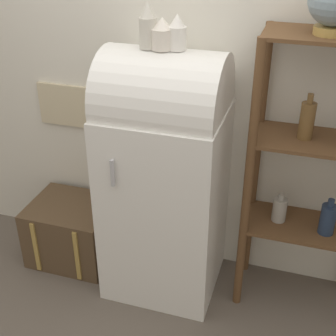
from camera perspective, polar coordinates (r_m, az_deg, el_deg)
The scene contains 9 objects.
ground_plane at distance 3.13m, azimuth -1.76°, elevation -16.07°, with size 12.00×12.00×0.00m, color #60564C.
wall_back at distance 2.87m, azimuth 1.54°, elevation 11.64°, with size 7.00×0.09×2.70m.
refrigerator at distance 2.80m, azimuth -0.41°, elevation -0.76°, with size 0.69×0.65×1.58m.
suitcase_trunk at distance 3.40m, azimuth -11.52°, elevation -7.52°, with size 0.56×0.48×0.43m.
shelf_unit at distance 2.71m, azimuth 17.31°, elevation 0.20°, with size 0.71×0.38×1.69m.
globe at distance 2.40m, azimuth 19.68°, elevation 18.67°, with size 0.25×0.25×0.29m.
vase_left at distance 2.49m, azimuth -2.49°, elevation 16.87°, with size 0.09×0.09×0.24m.
vase_center at distance 2.48m, azimuth -0.71°, elevation 15.96°, with size 0.12×0.12×0.16m.
vase_right at distance 2.46m, azimuth 1.12°, elevation 16.10°, with size 0.09×0.09×0.18m.
Camera 1 is at (0.74, -2.06, 2.24)m, focal length 50.00 mm.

